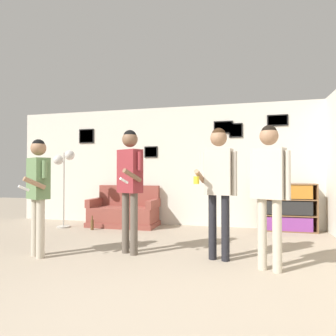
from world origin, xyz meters
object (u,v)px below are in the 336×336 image
at_px(bookshelf, 287,207).
at_px(floor_lamp, 64,167).
at_px(person_spectator_near_bookshelf, 269,180).
at_px(bottle_on_floor, 92,224).
at_px(couch, 124,213).
at_px(person_watcher_holding_cup, 219,177).
at_px(person_player_foreground_center, 130,176).
at_px(person_player_foreground_left, 38,184).

height_order(bookshelf, floor_lamp, floor_lamp).
height_order(person_spectator_near_bookshelf, bottle_on_floor, person_spectator_near_bookshelf).
bearing_deg(floor_lamp, couch, 23.04).
bearing_deg(bookshelf, person_watcher_holding_cup, -116.83).
bearing_deg(bottle_on_floor, person_player_foreground_center, -47.31).
bearing_deg(bottle_on_floor, couch, 53.14).
bearing_deg(person_player_foreground_center, bottle_on_floor, 132.69).
bearing_deg(bookshelf, floor_lamp, -171.35).
distance_m(bookshelf, bottle_on_floor, 4.02).
xyz_separation_m(person_player_foreground_left, bottle_on_floor, (-0.23, 2.02, -0.90)).
bearing_deg(person_watcher_holding_cup, bookshelf, 63.17).
distance_m(floor_lamp, bottle_on_floor, 1.42).
xyz_separation_m(couch, person_spectator_near_bookshelf, (2.89, -2.48, 0.80)).
bearing_deg(person_watcher_holding_cup, person_spectator_near_bookshelf, -25.81).
bearing_deg(person_player_foreground_center, person_watcher_holding_cup, -0.16).
bearing_deg(person_watcher_holding_cup, bottle_on_floor, 150.26).
relative_size(bookshelf, person_player_foreground_left, 0.67).
xyz_separation_m(floor_lamp, bottle_on_floor, (0.74, -0.11, -1.21)).
bearing_deg(person_spectator_near_bookshelf, person_player_foreground_center, 170.88).
xyz_separation_m(person_spectator_near_bookshelf, bottle_on_floor, (-3.35, 1.86, -0.98)).
height_order(bookshelf, person_spectator_near_bookshelf, person_spectator_near_bookshelf).
bearing_deg(bookshelf, person_player_foreground_center, -136.44).
distance_m(bookshelf, floor_lamp, 4.79).
distance_m(person_watcher_holding_cup, bottle_on_floor, 3.29).
bearing_deg(couch, person_spectator_near_bookshelf, -40.66).
bearing_deg(person_player_foreground_center, person_spectator_near_bookshelf, -9.12).
distance_m(floor_lamp, person_watcher_holding_cup, 3.85).
bearing_deg(bottle_on_floor, person_spectator_near_bookshelf, -29.03).
bearing_deg(person_player_foreground_left, person_spectator_near_bookshelf, 2.86).
relative_size(person_player_foreground_left, person_player_foreground_center, 0.91).
bearing_deg(person_watcher_holding_cup, person_player_foreground_center, 179.84).
height_order(couch, person_watcher_holding_cup, person_watcher_holding_cup).
xyz_separation_m(couch, bottle_on_floor, (-0.46, -0.62, -0.18)).
distance_m(couch, bottle_on_floor, 0.80).
height_order(couch, floor_lamp, floor_lamp).
bearing_deg(person_player_foreground_center, bookshelf, 43.56).
relative_size(couch, person_player_foreground_left, 0.91).
bearing_deg(person_player_foreground_center, couch, 114.00).
xyz_separation_m(person_watcher_holding_cup, person_spectator_near_bookshelf, (0.63, -0.30, -0.03)).
height_order(bookshelf, person_watcher_holding_cup, person_watcher_holding_cup).
distance_m(person_player_foreground_left, person_player_foreground_center, 1.29).
bearing_deg(person_player_foreground_left, bottle_on_floor, 96.58).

